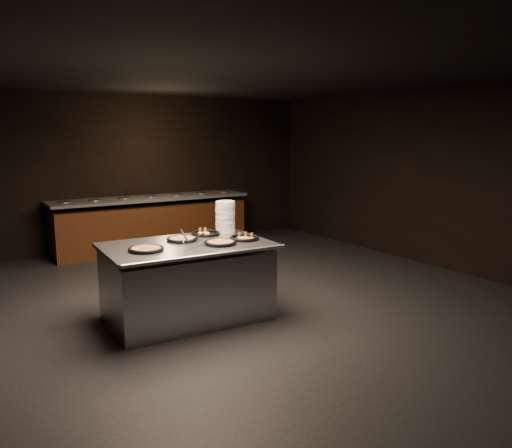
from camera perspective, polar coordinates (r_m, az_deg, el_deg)
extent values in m
cube|color=black|center=(6.60, -0.54, -8.77)|extent=(7.00, 8.00, 0.01)
cube|color=black|center=(6.30, -0.58, 17.17)|extent=(7.00, 8.00, 0.01)
cube|color=black|center=(9.91, -12.86, 5.88)|extent=(7.00, 0.01, 2.90)
cube|color=black|center=(8.65, 19.71, 4.98)|extent=(0.01, 8.00, 2.90)
cube|color=#512D13|center=(9.63, -11.78, -0.33)|extent=(3.60, 0.75, 0.85)
cube|color=#5E5E63|center=(9.55, -11.89, 2.90)|extent=(3.70, 0.83, 0.05)
cube|color=#391F0D|center=(9.71, -11.69, -2.58)|extent=(3.60, 0.69, 0.08)
cylinder|color=#B2B4B9|center=(9.13, -21.04, 2.17)|extent=(0.22, 0.22, 0.08)
cylinder|color=#516A2A|center=(9.13, -21.05, 2.32)|extent=(0.19, 0.19, 0.02)
cylinder|color=black|center=(9.11, -20.88, 2.86)|extent=(0.04, 0.10, 0.19)
cylinder|color=#B2B4B9|center=(9.25, -17.91, 2.44)|extent=(0.22, 0.22, 0.08)
cylinder|color=#516A2A|center=(9.24, -17.91, 2.59)|extent=(0.19, 0.19, 0.02)
cylinder|color=black|center=(9.22, -17.73, 3.12)|extent=(0.04, 0.10, 0.19)
cylinder|color=#B2B4B9|center=(9.38, -14.85, 2.69)|extent=(0.22, 0.22, 0.08)
cylinder|color=#516A2A|center=(9.38, -14.86, 2.85)|extent=(0.19, 0.19, 0.02)
cylinder|color=black|center=(9.36, -14.67, 3.36)|extent=(0.04, 0.10, 0.19)
cylinder|color=#B2B4B9|center=(9.55, -11.89, 2.93)|extent=(0.22, 0.22, 0.08)
cylinder|color=#516A2A|center=(9.55, -11.90, 3.08)|extent=(0.19, 0.19, 0.02)
cylinder|color=black|center=(9.53, -11.71, 3.59)|extent=(0.04, 0.10, 0.19)
cylinder|color=#B2B4B9|center=(9.74, -9.04, 3.16)|extent=(0.22, 0.22, 0.08)
cylinder|color=#516A2A|center=(9.74, -9.05, 3.30)|extent=(0.19, 0.19, 0.02)
cylinder|color=black|center=(9.72, -8.85, 3.80)|extent=(0.04, 0.10, 0.19)
cylinder|color=#B2B4B9|center=(9.95, -6.30, 3.37)|extent=(0.22, 0.22, 0.08)
cylinder|color=#516A2A|center=(9.95, -6.31, 3.51)|extent=(0.19, 0.19, 0.02)
cylinder|color=black|center=(9.93, -6.11, 4.00)|extent=(0.04, 0.10, 0.19)
cylinder|color=#B2B4B9|center=(10.19, -3.69, 3.56)|extent=(0.22, 0.22, 0.08)
cylinder|color=#516A2A|center=(10.18, -3.69, 3.70)|extent=(0.19, 0.19, 0.02)
cylinder|color=black|center=(10.17, -3.49, 4.17)|extent=(0.04, 0.10, 0.19)
cube|color=#B2B4B9|center=(5.93, -7.86, -6.89)|extent=(1.84, 1.17, 0.81)
cube|color=#B2B4B9|center=(5.81, -7.97, -2.42)|extent=(1.92, 1.25, 0.04)
cylinder|color=#B2B4B9|center=(5.30, -5.35, -3.59)|extent=(1.87, 0.12, 0.04)
cylinder|color=white|center=(6.40, -3.52, 0.80)|extent=(0.25, 0.25, 0.40)
cylinder|color=black|center=(5.52, -12.44, -2.95)|extent=(0.36, 0.36, 0.01)
torus|color=black|center=(5.52, -12.45, -2.79)|extent=(0.38, 0.38, 0.04)
torus|color=brown|center=(5.52, -12.45, -2.77)|extent=(0.32, 0.32, 0.03)
cylinder|color=tan|center=(5.52, -12.45, -2.79)|extent=(0.28, 0.28, 0.02)
cube|color=black|center=(5.52, -12.45, -2.69)|extent=(0.14, 0.25, 0.00)
cube|color=black|center=(5.52, -12.45, -2.69)|extent=(0.25, 0.14, 0.00)
cylinder|color=black|center=(5.98, -8.42, -1.83)|extent=(0.35, 0.35, 0.01)
torus|color=black|center=(5.98, -8.43, -1.68)|extent=(0.37, 0.37, 0.04)
torus|color=brown|center=(5.98, -8.43, -1.66)|extent=(0.31, 0.31, 0.03)
cylinder|color=tan|center=(5.98, -8.43, -1.68)|extent=(0.27, 0.27, 0.02)
cube|color=black|center=(5.97, -8.43, -1.60)|extent=(0.07, 0.26, 0.00)
cube|color=black|center=(5.97, -8.43, -1.60)|extent=(0.26, 0.07, 0.00)
cylinder|color=black|center=(6.29, -5.77, -1.18)|extent=(0.34, 0.34, 0.01)
torus|color=black|center=(6.29, -5.77, -1.04)|extent=(0.36, 0.36, 0.04)
cylinder|color=black|center=(5.73, -4.09, -2.26)|extent=(0.35, 0.35, 0.01)
torus|color=black|center=(5.73, -4.10, -2.10)|extent=(0.37, 0.37, 0.04)
torus|color=brown|center=(5.73, -4.10, -2.09)|extent=(0.31, 0.31, 0.03)
cylinder|color=tan|center=(5.73, -4.10, -2.10)|extent=(0.27, 0.27, 0.02)
cube|color=black|center=(5.73, -4.10, -2.02)|extent=(0.25, 0.11, 0.00)
cube|color=black|center=(5.73, -4.10, -2.02)|extent=(0.11, 0.25, 0.00)
cylinder|color=black|center=(5.98, -1.35, -1.72)|extent=(0.33, 0.33, 0.01)
torus|color=black|center=(5.98, -1.35, -1.57)|extent=(0.36, 0.36, 0.04)
cube|color=#B2B4B9|center=(5.91, -8.81, -1.83)|extent=(0.09, 0.11, 0.00)
cylinder|color=black|center=(5.74, -8.16, -1.32)|extent=(0.02, 0.21, 0.13)
cylinder|color=#B2B4B9|center=(5.83, -8.49, -1.69)|extent=(0.01, 0.11, 0.08)
cube|color=#B2B4B9|center=(5.71, -5.35, -2.17)|extent=(0.12, 0.11, 0.00)
cylinder|color=black|center=(5.67, -6.81, -1.56)|extent=(0.18, 0.08, 0.12)
cylinder|color=#B2B4B9|center=(5.69, -6.08, -1.98)|extent=(0.09, 0.04, 0.07)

